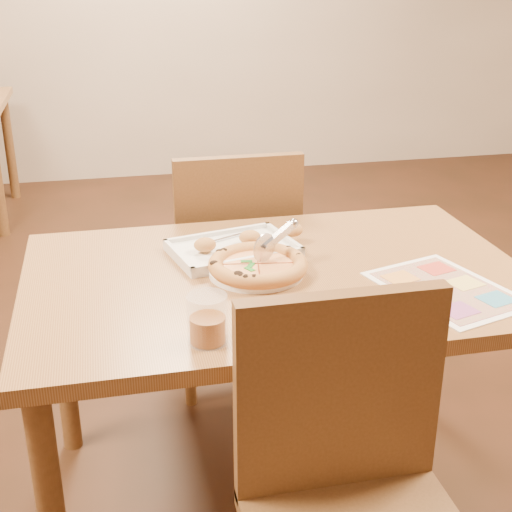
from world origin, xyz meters
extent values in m
plane|color=#33190E|center=(0.00, 0.00, 0.00)|extent=(7.00, 7.00, 0.00)
cube|color=olive|center=(0.00, 0.00, 0.70)|extent=(1.30, 0.85, 0.04)
cylinder|color=brown|center=(-0.59, 0.36, 0.34)|extent=(0.06, 0.06, 0.68)
cylinder|color=brown|center=(0.59, 0.36, 0.34)|extent=(0.06, 0.06, 0.68)
cube|color=brown|center=(0.00, -0.51, 0.68)|extent=(0.42, 0.04, 0.45)
cube|color=brown|center=(0.00, 0.70, 0.45)|extent=(0.42, 0.42, 0.04)
cube|color=brown|center=(0.00, 0.51, 0.68)|extent=(0.42, 0.04, 0.45)
cylinder|color=brown|center=(-1.01, 3.17, 0.34)|extent=(0.06, 0.06, 0.68)
cylinder|color=white|center=(-0.05, 0.01, 0.73)|extent=(0.31, 0.31, 0.01)
cylinder|color=#DF964C|center=(-0.05, 0.00, 0.74)|extent=(0.25, 0.25, 0.01)
cylinder|color=#D5BC73|center=(-0.05, 0.00, 0.75)|extent=(0.21, 0.21, 0.01)
torus|color=#DF964C|center=(-0.05, 0.00, 0.75)|extent=(0.26, 0.26, 0.04)
cylinder|color=silver|center=(-0.03, 0.01, 0.79)|extent=(0.07, 0.04, 0.08)
cube|color=silver|center=(0.01, 0.04, 0.81)|extent=(0.11, 0.07, 0.06)
cube|color=silver|center=(-0.09, 0.15, 0.73)|extent=(0.37, 0.29, 0.02)
cube|color=silver|center=(-0.09, 0.15, 0.74)|extent=(0.15, 0.08, 0.00)
ellipsoid|color=#C87E47|center=(-0.17, 0.13, 0.76)|extent=(0.06, 0.05, 0.04)
ellipsoid|color=#C87E47|center=(-0.04, 0.16, 0.76)|extent=(0.06, 0.05, 0.04)
ellipsoid|color=#C87E47|center=(0.09, 0.19, 0.76)|extent=(0.06, 0.05, 0.04)
cylinder|color=#783709|center=(-0.23, -0.32, 0.75)|extent=(0.08, 0.08, 0.06)
cylinder|color=white|center=(-0.23, -0.32, 0.77)|extent=(0.09, 0.09, 0.11)
cube|color=white|center=(0.38, -0.19, 0.72)|extent=(0.35, 0.42, 0.00)
camera|label=1|loc=(-0.42, -1.64, 1.47)|focal=50.00mm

